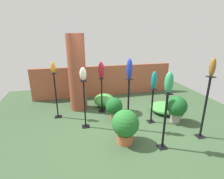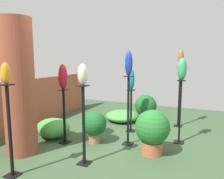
% 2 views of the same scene
% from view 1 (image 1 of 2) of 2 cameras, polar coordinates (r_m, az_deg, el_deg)
% --- Properties ---
extents(ground_plane, '(8.00, 8.00, 0.00)m').
position_cam_1_polar(ground_plane, '(4.98, 3.63, -11.93)').
color(ground_plane, '#385133').
extents(brick_wall_back, '(5.60, 0.12, 1.23)m').
position_cam_1_polar(brick_wall_back, '(7.09, -2.43, 2.86)').
color(brick_wall_back, '#9E5138').
rests_on(brick_wall_back, ground).
extents(brick_pillar, '(0.56, 0.56, 2.47)m').
position_cam_1_polar(brick_pillar, '(5.76, -11.33, 5.24)').
color(brick_pillar, brown).
rests_on(brick_pillar, ground).
extents(pedestal_bronze, '(0.20, 0.20, 1.56)m').
position_cam_1_polar(pedestal_bronze, '(4.75, 27.97, -6.04)').
color(pedestal_bronze, black).
rests_on(pedestal_bronze, ground).
extents(pedestal_ruby, '(0.20, 0.20, 1.13)m').
position_cam_1_polar(pedestal_ruby, '(5.62, -3.36, -2.41)').
color(pedestal_ruby, black).
rests_on(pedestal_ruby, ground).
extents(pedestal_teal, '(0.20, 0.20, 1.02)m').
position_cam_1_polar(pedestal_teal, '(5.13, 12.88, -5.67)').
color(pedestal_teal, black).
rests_on(pedestal_teal, ground).
extents(pedestal_cobalt, '(0.20, 0.20, 1.41)m').
position_cam_1_polar(pedestal_cobalt, '(4.59, 5.32, -5.65)').
color(pedestal_cobalt, black).
rests_on(pedestal_cobalt, ground).
extents(pedestal_amber, '(0.20, 0.20, 1.39)m').
position_cam_1_polar(pedestal_amber, '(5.47, -17.75, -2.50)').
color(pedestal_amber, black).
rests_on(pedestal_amber, ground).
extents(pedestal_ivory, '(0.20, 0.20, 1.33)m').
position_cam_1_polar(pedestal_ivory, '(4.74, -8.89, -5.48)').
color(pedestal_ivory, black).
rests_on(pedestal_ivory, ground).
extents(pedestal_jade, '(0.20, 0.20, 1.32)m').
position_cam_1_polar(pedestal_jade, '(4.04, 16.77, -10.68)').
color(pedestal_jade, black).
rests_on(pedestal_jade, ground).
extents(art_vase_bronze, '(0.14, 0.13, 0.42)m').
position_cam_1_polar(art_vase_bronze, '(4.46, 29.98, 6.30)').
color(art_vase_bronze, brown).
rests_on(art_vase_bronze, pedestal_bronze).
extents(art_vase_ruby, '(0.18, 0.19, 0.51)m').
position_cam_1_polar(art_vase_ruby, '(5.38, -3.53, 6.30)').
color(art_vase_ruby, maroon).
rests_on(art_vase_ruby, pedestal_ruby).
extents(art_vase_teal, '(0.15, 0.15, 0.50)m').
position_cam_1_polar(art_vase_teal, '(4.86, 13.55, 3.00)').
color(art_vase_teal, '#0F727A').
rests_on(art_vase_teal, pedestal_teal).
extents(art_vase_cobalt, '(0.15, 0.15, 0.50)m').
position_cam_1_polar(art_vase_cobalt, '(4.27, 5.72, 6.79)').
color(art_vase_cobalt, '#192D9E').
rests_on(art_vase_cobalt, pedestal_cobalt).
extents(art_vase_amber, '(0.13, 0.13, 0.31)m').
position_cam_1_polar(art_vase_amber, '(5.23, -18.72, 6.82)').
color(art_vase_amber, orange).
rests_on(art_vase_amber, pedestal_amber).
extents(art_vase_ivory, '(0.17, 0.16, 0.34)m').
position_cam_1_polar(art_vase_ivory, '(4.46, -9.46, 5.03)').
color(art_vase_ivory, beige).
rests_on(art_vase_ivory, pedestal_ivory).
extents(art_vase_jade, '(0.18, 0.18, 0.45)m').
position_cam_1_polar(art_vase_jade, '(3.69, 18.11, 2.15)').
color(art_vase_jade, '#2D9356').
rests_on(art_vase_jade, pedestal_jade).
extents(potted_plant_walkway_edge, '(0.51, 0.51, 0.67)m').
position_cam_1_polar(potted_plant_walkway_edge, '(5.22, 0.65, -5.62)').
color(potted_plant_walkway_edge, '#936B4C').
rests_on(potted_plant_walkway_edge, ground).
extents(potted_plant_front_left, '(0.57, 0.57, 0.79)m').
position_cam_1_polar(potted_plant_front_left, '(5.32, 20.36, -5.42)').
color(potted_plant_front_left, gray).
rests_on(potted_plant_front_left, ground).
extents(potted_plant_front_right, '(0.64, 0.64, 0.83)m').
position_cam_1_polar(potted_plant_front_right, '(4.12, 4.38, -11.50)').
color(potted_plant_front_right, '#B25B38').
rests_on(potted_plant_front_right, ground).
extents(foliage_bed_east, '(0.70, 0.77, 0.43)m').
position_cam_1_polar(foliage_bed_east, '(6.17, -2.55, -3.50)').
color(foliage_bed_east, '#479942').
rests_on(foliage_bed_east, ground).
extents(foliage_bed_west, '(0.95, 0.93, 0.28)m').
position_cam_1_polar(foliage_bed_west, '(6.00, 16.89, -5.71)').
color(foliage_bed_west, '#479942').
rests_on(foliage_bed_west, ground).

